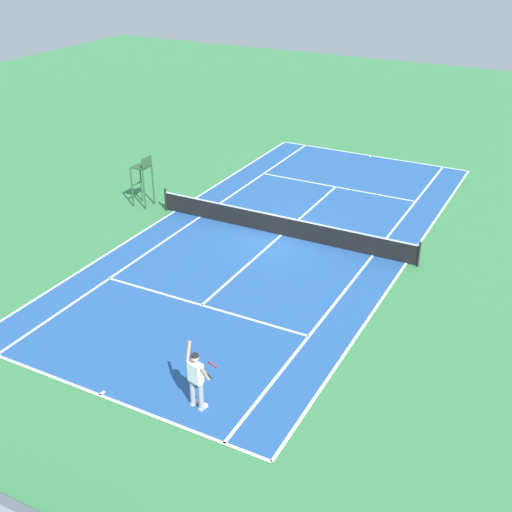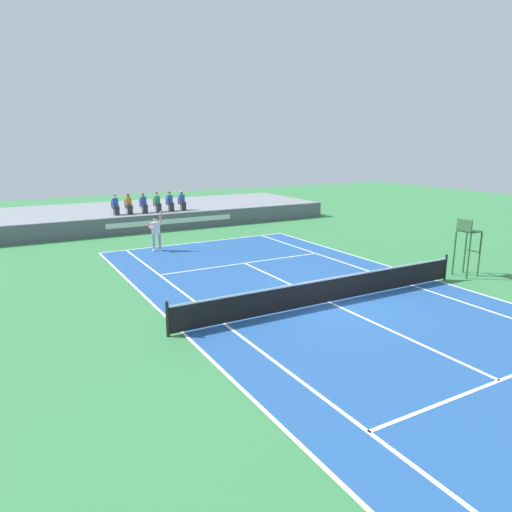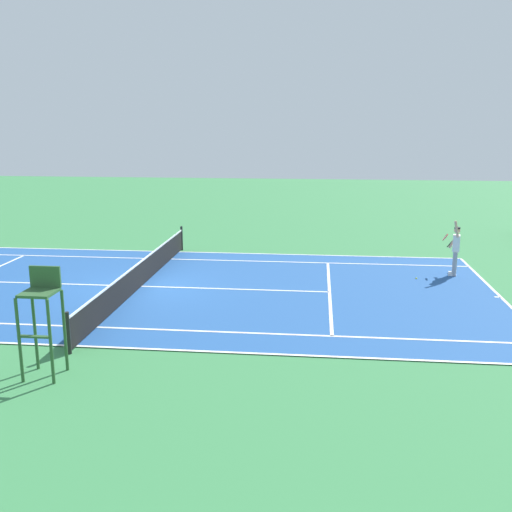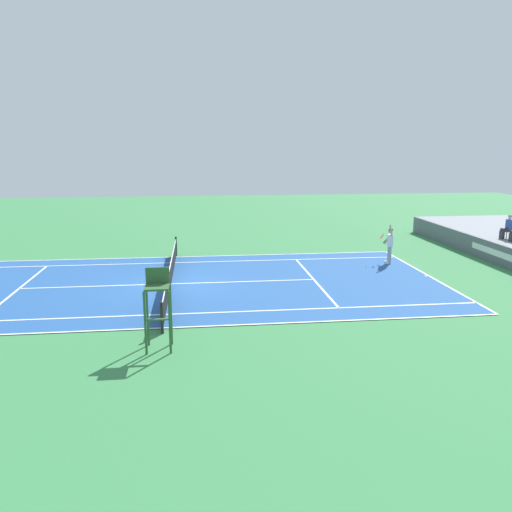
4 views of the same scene
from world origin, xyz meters
The scene contains 6 objects.
ground_plane centered at (0.00, 0.00, 0.00)m, with size 80.00×80.00×0.00m, color #387F47.
court centered at (0.00, 0.00, 0.01)m, with size 11.08×23.88×0.03m.
net centered at (0.00, 0.00, 0.52)m, with size 11.98×0.10×1.07m.
tennis_player centered at (-2.75, 11.00, 0.99)m, with size 0.82×0.61×2.08m.
tennis_ball centered at (-2.03, 9.54, 0.03)m, with size 0.07×0.07×0.07m, color #D1E533.
umpire_chair centered at (7.15, 0.00, 1.56)m, with size 0.77×0.77×2.44m.
Camera 1 is at (-10.74, 22.72, 12.12)m, focal length 45.54 mm.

